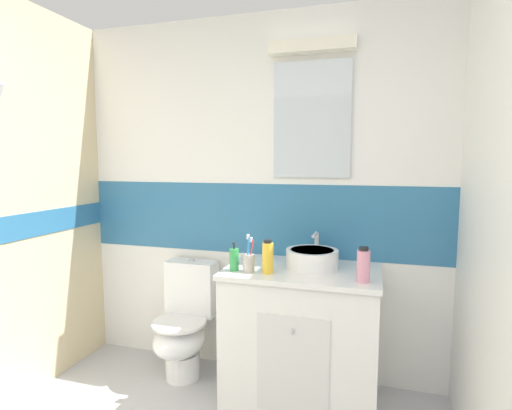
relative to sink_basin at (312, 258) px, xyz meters
name	(u,v)px	position (x,y,z in m)	size (l,w,h in m)	color
wall_back_tiled	(258,196)	(-0.44, 0.31, 0.35)	(3.20, 0.20, 2.50)	white
vanity_cabinet	(302,334)	(-0.05, -0.03, -0.49)	(0.94, 0.61, 0.85)	white
sink_basin	(312,258)	(0.00, 0.00, 0.00)	(0.32, 0.37, 0.20)	white
toilet	(184,324)	(-0.89, 0.02, -0.54)	(0.37, 0.50, 0.81)	white
toothbrush_cup	(249,262)	(-0.35, -0.20, 0.00)	(0.07, 0.07, 0.23)	#B2ADA3
soap_dispenser	(235,259)	(-0.44, -0.19, 0.01)	(0.06, 0.06, 0.17)	green
shampoo_bottle_tall	(268,257)	(-0.23, -0.19, 0.03)	(0.07, 0.07, 0.20)	yellow
mouthwash_bottle	(363,265)	(0.31, -0.21, 0.03)	(0.07, 0.07, 0.20)	pink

